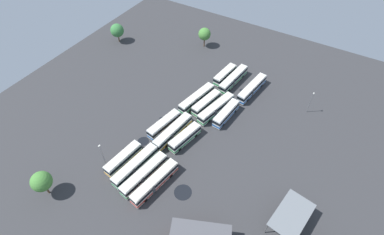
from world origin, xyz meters
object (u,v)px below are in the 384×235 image
(bus_row0_slot1, at_px, (144,174))
(bus_row1_slot1, at_px, (185,137))
(bus_row3_slot2, at_px, (233,79))
(tree_northwest, at_px, (205,34))
(bus_row2_slot0, at_px, (226,113))
(bus_row2_slot1, at_px, (216,108))
(bus_row0_slot3, at_px, (123,159))
(bus_row0_slot0, at_px, (155,182))
(bus_row2_slot3, at_px, (197,98))
(lamp_post_far_corner, at_px, (310,102))
(bus_row1_slot2, at_px, (173,132))
(tree_west_edge, at_px, (41,181))
(bus_row2_slot2, at_px, (206,103))
(lamp_post_by_building, at_px, (102,154))
(bus_row1_slot3, at_px, (164,124))
(maintenance_shelter, at_px, (292,215))
(bus_row3_slot3, at_px, (225,75))
(bus_row0_slot2, at_px, (135,166))
(bus_row3_slot0, at_px, (252,88))
(tree_north_edge, at_px, (117,30))

(bus_row0_slot1, relative_size, bus_row1_slot1, 1.32)
(bus_row3_slot2, height_order, tree_northwest, tree_northwest)
(bus_row2_slot0, distance_m, bus_row2_slot1, 3.58)
(bus_row0_slot3, bearing_deg, bus_row1_slot1, -34.95)
(bus_row0_slot0, height_order, bus_row0_slot1, same)
(bus_row2_slot1, xyz_separation_m, bus_row2_slot3, (0.78, 7.09, 0.00))
(bus_row2_slot3, xyz_separation_m, lamp_post_far_corner, (13.60, -30.56, 2.45))
(bus_row0_slot3, bearing_deg, bus_row2_slot1, -22.84)
(bus_row1_slot1, distance_m, bus_row1_slot2, 3.94)
(bus_row1_slot1, height_order, tree_west_edge, tree_west_edge)
(bus_row3_slot2, bearing_deg, bus_row0_slot1, 176.03)
(bus_row0_slot0, distance_m, bus_row0_slot3, 11.05)
(bus_row2_slot0, xyz_separation_m, bus_row2_slot1, (0.30, 3.56, 0.00))
(bus_row0_slot0, distance_m, bus_row2_slot0, 29.80)
(bus_row2_slot2, relative_size, lamp_post_by_building, 1.46)
(tree_west_edge, bearing_deg, lamp_post_far_corner, -37.71)
(bus_row1_slot3, relative_size, bus_row2_slot2, 1.01)
(maintenance_shelter, distance_m, lamp_post_by_building, 46.42)
(bus_row2_slot3, distance_m, bus_row3_slot3, 14.94)
(bus_row1_slot3, bearing_deg, lamp_post_by_building, 160.82)
(bus_row0_slot2, bearing_deg, bus_row2_slot0, -22.33)
(bus_row0_slot0, height_order, bus_row3_slot0, same)
(lamp_post_far_corner, relative_size, lamp_post_by_building, 0.99)
(bus_row0_slot3, distance_m, tree_northwest, 58.00)
(tree_northwest, bearing_deg, bus_row0_slot0, -161.80)
(tree_north_edge, bearing_deg, bus_row0_slot1, -133.93)
(bus_row2_slot1, distance_m, lamp_post_by_building, 34.90)
(lamp_post_by_building, relative_size, tree_northwest, 1.03)
(bus_row0_slot0, xyz_separation_m, lamp_post_by_building, (-1.27, 14.83, 2.49))
(bus_row0_slot2, relative_size, bus_row1_slot2, 1.00)
(bus_row0_slot0, bearing_deg, bus_row2_slot3, 11.37)
(maintenance_shelter, xyz_separation_m, tree_north_edge, (37.05, 80.14, 0.57))
(bus_row3_slot0, height_order, bus_row3_slot3, same)
(bus_row0_slot2, xyz_separation_m, bus_row2_slot3, (29.15, -0.88, 0.00))
(tree_north_edge, bearing_deg, bus_row3_slot2, -89.90)
(lamp_post_far_corner, bearing_deg, tree_west_edge, 142.29)
(bus_row2_slot1, bearing_deg, tree_north_edge, 73.53)
(maintenance_shelter, distance_m, tree_west_edge, 56.19)
(maintenance_shelter, bearing_deg, lamp_post_far_corner, 9.80)
(bus_row2_slot0, xyz_separation_m, tree_west_edge, (-43.97, 25.43, 3.29))
(tree_northwest, relative_size, tree_north_edge, 1.03)
(bus_row0_slot1, height_order, bus_row2_slot0, same)
(bus_row1_slot3, bearing_deg, tree_northwest, 14.21)
(bus_row0_slot3, bearing_deg, bus_row0_slot0, -97.86)
(lamp_post_by_building, bearing_deg, bus_row0_slot0, -85.10)
(bus_row1_slot1, bearing_deg, bus_row3_slot2, -1.31)
(bus_row2_slot0, bearing_deg, bus_row0_slot0, 171.29)
(bus_row0_slot1, xyz_separation_m, bus_row3_slot2, (44.26, -3.07, 0.00))
(maintenance_shelter, height_order, tree_northwest, tree_northwest)
(bus_row0_slot2, xyz_separation_m, maintenance_shelter, (6.20, -37.75, 2.38))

